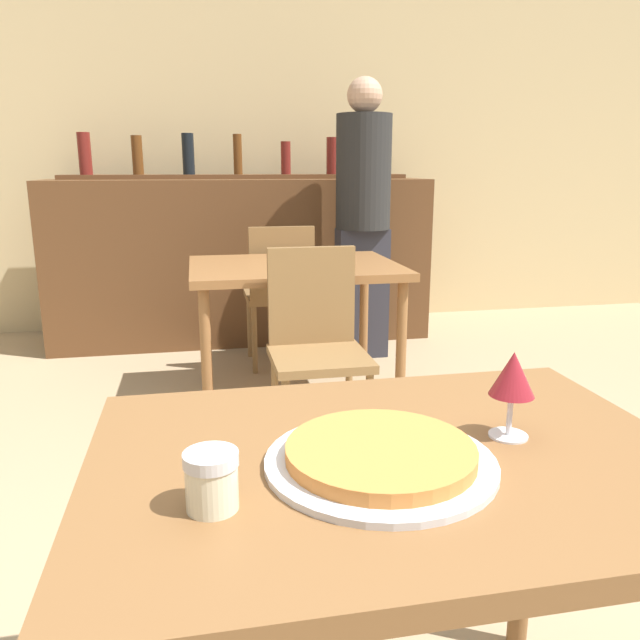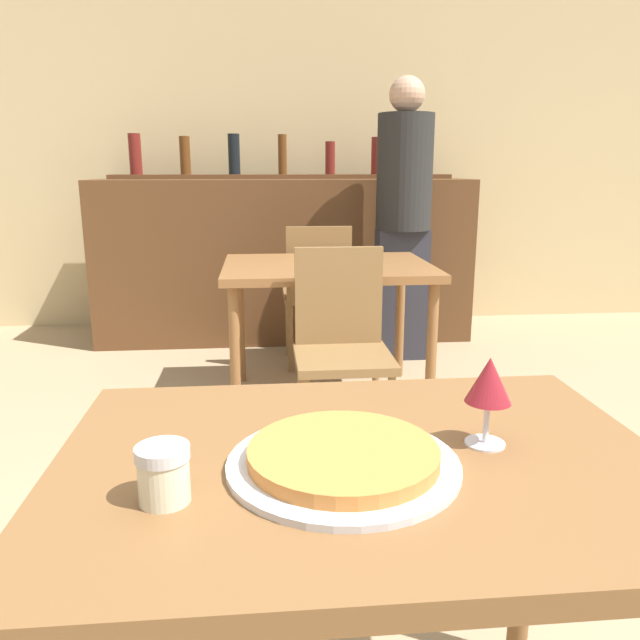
% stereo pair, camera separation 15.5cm
% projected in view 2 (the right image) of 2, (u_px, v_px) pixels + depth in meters
% --- Properties ---
extents(wall_back, '(8.00, 0.05, 2.80)m').
position_uv_depth(wall_back, '(281.00, 140.00, 4.72)').
color(wall_back, '#D1B784').
rests_on(wall_back, ground_plane).
extents(dining_table_near, '(1.02, 0.74, 0.73)m').
position_uv_depth(dining_table_near, '(360.00, 502.00, 1.07)').
color(dining_table_near, brown).
rests_on(dining_table_near, ground_plane).
extents(dining_table_far, '(1.04, 0.81, 0.73)m').
position_uv_depth(dining_table_far, '(327.00, 280.00, 3.17)').
color(dining_table_far, brown).
rests_on(dining_table_far, ground_plane).
extents(bar_counter, '(2.60, 0.56, 1.12)m').
position_uv_depth(bar_counter, '(285.00, 260.00, 4.43)').
color(bar_counter, brown).
rests_on(bar_counter, ground_plane).
extents(bar_back_shelf, '(2.39, 0.24, 0.31)m').
position_uv_depth(bar_back_shelf, '(283.00, 168.00, 4.42)').
color(bar_back_shelf, brown).
rests_on(bar_back_shelf, bar_counter).
extents(chair_far_side_front, '(0.40, 0.40, 0.87)m').
position_uv_depth(chair_far_side_front, '(341.00, 337.00, 2.65)').
color(chair_far_side_front, olive).
rests_on(chair_far_side_front, ground_plane).
extents(chair_far_side_back, '(0.40, 0.40, 0.87)m').
position_uv_depth(chair_far_side_back, '(317.00, 287.00, 3.76)').
color(chair_far_side_back, olive).
rests_on(chair_far_side_back, ground_plane).
extents(pizza_tray, '(0.38, 0.38, 0.04)m').
position_uv_depth(pizza_tray, '(343.00, 458.00, 1.00)').
color(pizza_tray, silver).
rests_on(pizza_tray, dining_table_near).
extents(cheese_shaker, '(0.08, 0.08, 0.09)m').
position_uv_depth(cheese_shaker, '(164.00, 474.00, 0.90)').
color(cheese_shaker, beige).
rests_on(cheese_shaker, dining_table_near).
extents(person_standing, '(0.34, 0.34, 1.73)m').
position_uv_depth(person_standing, '(403.00, 211.00, 3.85)').
color(person_standing, '#2D2D38').
rests_on(person_standing, ground_plane).
extents(wine_glass, '(0.08, 0.08, 0.16)m').
position_uv_depth(wine_glass, '(489.00, 383.00, 1.06)').
color(wine_glass, silver).
rests_on(wine_glass, dining_table_near).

